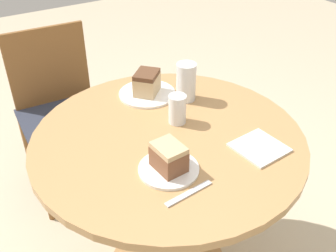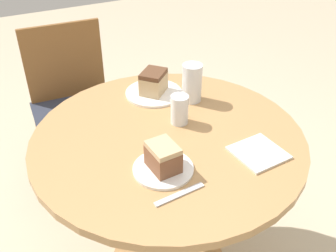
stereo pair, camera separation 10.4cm
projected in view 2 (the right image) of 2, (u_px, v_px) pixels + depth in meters
table at (168, 177)px, 1.51m from camera, size 0.98×0.98×0.75m
chair at (75, 105)px, 2.13m from camera, size 0.46×0.46×0.87m
plate_near at (163, 169)px, 1.24m from camera, size 0.19×0.19×0.01m
plate_far at (154, 93)px, 1.64m from camera, size 0.24×0.24×0.01m
cake_slice_near at (163, 157)px, 1.21m from camera, size 0.09×0.11×0.09m
cake_slice_far at (154, 82)px, 1.61m from camera, size 0.14×0.14×0.09m
glass_lemonade at (179, 111)px, 1.44m from camera, size 0.07×0.07×0.11m
glass_water at (192, 85)px, 1.57m from camera, size 0.08×0.08×0.16m
napkin_stack at (258, 153)px, 1.31m from camera, size 0.17×0.17×0.01m
fork at (180, 194)px, 1.15m from camera, size 0.17×0.03×0.00m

